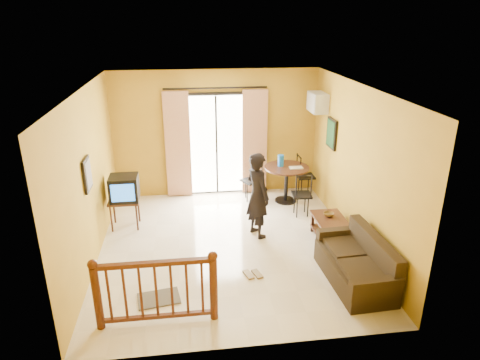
{
  "coord_description": "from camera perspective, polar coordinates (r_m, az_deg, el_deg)",
  "views": [
    {
      "loc": [
        -0.67,
        -6.67,
        3.88
      ],
      "look_at": [
        0.23,
        0.2,
        1.18
      ],
      "focal_mm": 32.0,
      "sensor_mm": 36.0,
      "label": 1
    }
  ],
  "objects": [
    {
      "name": "tv_table",
      "position": [
        8.48,
        -15.18,
        -3.02
      ],
      "size": [
        0.57,
        0.47,
        0.57
      ],
      "color": "black",
      "rests_on": "ground"
    },
    {
      "name": "botanical_print",
      "position": [
        8.76,
        12.09,
        6.09
      ],
      "size": [
        0.05,
        0.5,
        0.6
      ],
      "color": "black",
      "rests_on": "room_shell"
    },
    {
      "name": "picture_left",
      "position": [
        7.04,
        -19.69,
        0.71
      ],
      "size": [
        0.05,
        0.42,
        0.52
      ],
      "color": "black",
      "rests_on": "room_shell"
    },
    {
      "name": "stair_balustrade",
      "position": [
        5.82,
        -11.16,
        -13.85
      ],
      "size": [
        1.63,
        0.13,
        1.04
      ],
      "color": "#471E0F",
      "rests_on": "ground"
    },
    {
      "name": "television",
      "position": [
        8.35,
        -15.19,
        -1.05
      ],
      "size": [
        0.53,
        0.49,
        0.48
      ],
      "rotation": [
        0.0,
        0.0,
        0.01
      ],
      "color": "black",
      "rests_on": "tv_table"
    },
    {
      "name": "air_conditioner",
      "position": [
        9.21,
        10.27,
        10.15
      ],
      "size": [
        0.31,
        0.6,
        0.4
      ],
      "color": "silver",
      "rests_on": "room_shell"
    },
    {
      "name": "doormat",
      "position": [
        6.56,
        -10.78,
        -15.24
      ],
      "size": [
        0.66,
        0.49,
        0.02
      ],
      "primitive_type": "cube",
      "rotation": [
        0.0,
        0.0,
        0.16
      ],
      "color": "#524C41",
      "rests_on": "ground"
    },
    {
      "name": "ground",
      "position": [
        7.74,
        -1.52,
        -8.77
      ],
      "size": [
        5.0,
        5.0,
        0.0
      ],
      "primitive_type": "plane",
      "color": "beige",
      "rests_on": "ground"
    },
    {
      "name": "serving_tray",
      "position": [
        9.2,
        7.48,
        1.65
      ],
      "size": [
        0.28,
        0.18,
        0.02
      ],
      "primitive_type": "cube",
      "rotation": [
        0.0,
        0.0,
        -0.0
      ],
      "color": "beige",
      "rests_on": "dining_table"
    },
    {
      "name": "bowl",
      "position": [
        7.99,
        11.73,
        -4.5
      ],
      "size": [
        0.23,
        0.23,
        0.06
      ],
      "primitive_type": "imported",
      "rotation": [
        0.0,
        0.0,
        0.23
      ],
      "color": "brown",
      "rests_on": "coffee_table"
    },
    {
      "name": "room_shell",
      "position": [
        7.04,
        -1.65,
        3.31
      ],
      "size": [
        5.0,
        5.0,
        5.0
      ],
      "color": "white",
      "rests_on": "ground"
    },
    {
      "name": "water_jug",
      "position": [
        9.26,
        5.46,
        2.6
      ],
      "size": [
        0.13,
        0.13,
        0.25
      ],
      "primitive_type": "cylinder",
      "color": "blue",
      "rests_on": "dining_table"
    },
    {
      "name": "dining_table",
      "position": [
        9.31,
        6.23,
        0.79
      ],
      "size": [
        0.96,
        0.96,
        0.8
      ],
      "color": "black",
      "rests_on": "ground"
    },
    {
      "name": "coffee_table",
      "position": [
        7.9,
        12.08,
        -6.22
      ],
      "size": [
        0.54,
        0.97,
        0.43
      ],
      "color": "black",
      "rests_on": "ground"
    },
    {
      "name": "standing_person",
      "position": [
        7.77,
        2.36,
        -2.03
      ],
      "size": [
        0.59,
        0.69,
        1.61
      ],
      "primitive_type": "imported",
      "rotation": [
        0.0,
        0.0,
        1.99
      ],
      "color": "black",
      "rests_on": "ground"
    },
    {
      "name": "sandals",
      "position": [
        6.96,
        1.72,
        -12.45
      ],
      "size": [
        0.31,
        0.27,
        0.03
      ],
      "color": "brown",
      "rests_on": "ground"
    },
    {
      "name": "dining_chairs",
      "position": [
        9.47,
        6.04,
        -3.0
      ],
      "size": [
        1.73,
        1.45,
        0.95
      ],
      "color": "black",
      "rests_on": "ground"
    },
    {
      "name": "sofa",
      "position": [
        6.9,
        15.45,
        -10.88
      ],
      "size": [
        0.83,
        1.65,
        0.78
      ],
      "rotation": [
        0.0,
        0.0,
        0.05
      ],
      "color": "black",
      "rests_on": "ground"
    },
    {
      "name": "balcony_door",
      "position": [
        9.51,
        -3.14,
        4.83
      ],
      "size": [
        2.25,
        0.14,
        2.46
      ],
      "color": "black",
      "rests_on": "ground"
    }
  ]
}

